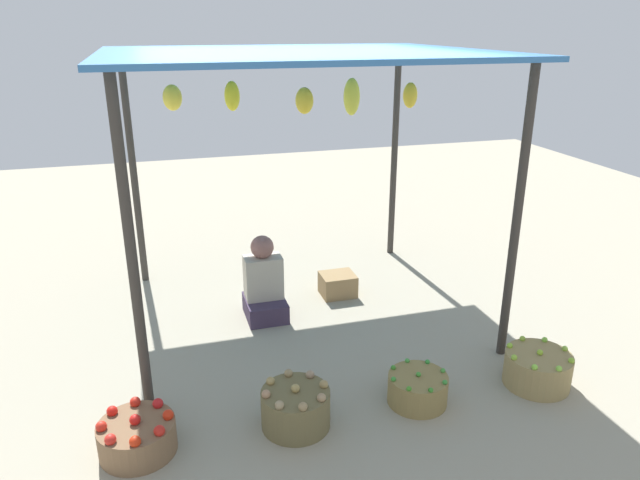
{
  "coord_description": "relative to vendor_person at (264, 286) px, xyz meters",
  "views": [
    {
      "loc": [
        -1.23,
        -4.81,
        2.57
      ],
      "look_at": [
        0.0,
        -0.64,
        0.95
      ],
      "focal_mm": 32.95,
      "sensor_mm": 36.0,
      "label": 1
    }
  ],
  "objects": [
    {
      "name": "ground_plane",
      "position": [
        0.34,
        -0.02,
        -0.3
      ],
      "size": [
        14.0,
        14.0,
        0.0
      ],
      "primitive_type": "plane",
      "color": "#9D9681"
    },
    {
      "name": "market_stall_structure",
      "position": [
        0.34,
        -0.02,
        1.88
      ],
      "size": [
        3.1,
        2.65,
        2.36
      ],
      "color": "#38332D",
      "rests_on": "ground"
    },
    {
      "name": "vendor_person",
      "position": [
        0.0,
        0.0,
        0.0
      ],
      "size": [
        0.36,
        0.44,
        0.78
      ],
      "color": "#3C2F46",
      "rests_on": "ground"
    },
    {
      "name": "basket_red_tomatoes",
      "position": [
        -1.14,
        -1.59,
        -0.19
      ],
      "size": [
        0.49,
        0.49,
        0.27
      ],
      "color": "brown",
      "rests_on": "ground"
    },
    {
      "name": "basket_potatoes",
      "position": [
        -0.11,
        -1.62,
        -0.16
      ],
      "size": [
        0.47,
        0.47,
        0.32
      ],
      "color": "brown",
      "rests_on": "ground"
    },
    {
      "name": "basket_green_chilies",
      "position": [
        0.79,
        -1.62,
        -0.19
      ],
      "size": [
        0.43,
        0.43,
        0.25
      ],
      "color": "olive",
      "rests_on": "ground"
    },
    {
      "name": "basket_limes",
      "position": [
        1.75,
        -1.67,
        -0.17
      ],
      "size": [
        0.49,
        0.49,
        0.29
      ],
      "color": "#998350",
      "rests_on": "ground"
    },
    {
      "name": "wooden_crate_near_vendor",
      "position": [
        0.79,
        0.23,
        -0.19
      ],
      "size": [
        0.33,
        0.29,
        0.22
      ],
      "primitive_type": "cube",
      "color": "#96764B",
      "rests_on": "ground"
    }
  ]
}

